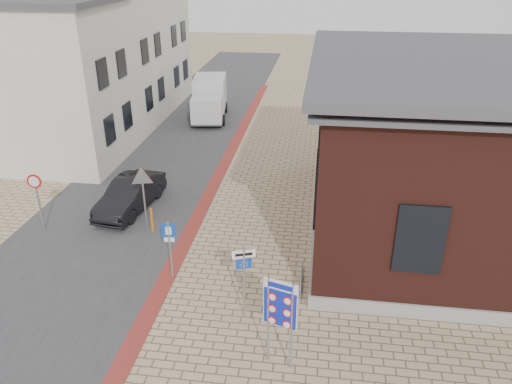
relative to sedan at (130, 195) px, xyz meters
The scene contains 16 objects.
ground 8.46m from the sedan, 53.21° to the right, with size 120.00×120.00×0.00m, color tan.
road_strip 8.29m from the sedan, 93.13° to the left, with size 7.00×60.00×0.02m, color #38383A.
curb_strip 4.51m from the sedan, 46.80° to the left, with size 0.60×40.00×0.02m, color maroon.
brick_building 14.32m from the sedan, ahead, with size 13.00×13.00×6.80m.
townhouse_near 8.65m from the sedan, 138.57° to the left, with size 7.40×6.40×8.30m.
townhouse_mid 13.30m from the sedan, 117.86° to the left, with size 7.40×6.40×9.10m.
townhouse_far 18.57m from the sedan, 109.02° to the left, with size 7.40×6.40×8.30m.
bike_rack 8.96m from the sedan, 30.60° to the right, with size 0.08×1.80×0.60m.
sedan is the anchor object (origin of this frame).
box_truck 13.55m from the sedan, 87.89° to the left, with size 2.69×5.29×2.65m.
border_sign 11.09m from the sedan, 48.55° to the right, with size 0.91×0.31×2.76m.
essen_sign 8.90m from the sedan, 46.85° to the right, with size 0.67×0.27×2.58m.
parking_sign 5.81m from the sedan, 55.64° to the right, with size 0.49×0.11×2.21m.
yield_sign 2.44m from the sedan, 51.60° to the right, with size 0.94×0.31×2.70m.
speed_sign 3.77m from the sedan, 141.78° to the right, with size 0.58×0.07×2.48m.
bollard 2.35m from the sedan, 48.53° to the right, with size 0.09×0.09×1.06m, color orange.
Camera 1 is at (3.03, -11.77, 10.19)m, focal length 35.00 mm.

